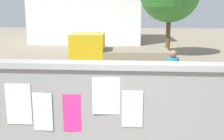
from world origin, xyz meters
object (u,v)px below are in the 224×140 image
(auto_rickshaw_truck, at_px, (115,59))
(person_walking, at_px, (172,72))
(bicycle_near, at_px, (218,107))
(motorcycle, at_px, (82,96))

(auto_rickshaw_truck, height_order, person_walking, auto_rickshaw_truck)
(bicycle_near, xyz_separation_m, person_walking, (-0.99, 1.02, 0.62))
(auto_rickshaw_truck, relative_size, bicycle_near, 2.14)
(motorcycle, distance_m, person_walking, 2.59)
(motorcycle, distance_m, bicycle_near, 3.44)
(person_walking, bearing_deg, bicycle_near, -45.95)
(motorcycle, height_order, person_walking, person_walking)
(bicycle_near, relative_size, person_walking, 1.05)
(auto_rickshaw_truck, height_order, motorcycle, auto_rickshaw_truck)
(auto_rickshaw_truck, xyz_separation_m, motorcycle, (-0.64, -3.22, -0.44))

